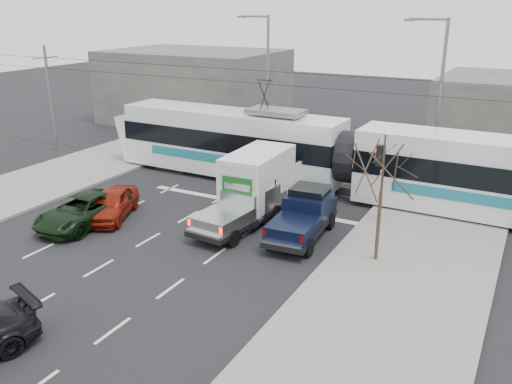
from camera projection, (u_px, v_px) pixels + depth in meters
The scene contains 15 objects.
ground at pixel (180, 248), 22.65m from camera, with size 120.00×120.00×0.00m, color black.
sidewalk_right at pixel (395, 298), 18.65m from camera, with size 6.00×60.00×0.15m, color gray.
rails at pixel (282, 182), 31.00m from camera, with size 60.00×1.60×0.03m, color #33302D.
building_left at pixel (195, 86), 46.22m from camera, with size 14.00×10.00×6.00m, color slate.
bare_tree at pixel (383, 170), 20.14m from camera, with size 2.40×2.40×5.00m.
traffic_signal at pixel (380, 167), 24.32m from camera, with size 0.44×0.44×3.60m.
street_lamp_near at pixel (437, 92), 29.43m from camera, with size 2.38×0.25×9.00m.
street_lamp_far at pixel (265, 76), 36.18m from camera, with size 2.38×0.25×9.00m.
catenary at pixel (283, 115), 29.73m from camera, with size 60.00×0.20×7.00m.
tram at pixel (350, 158), 28.21m from camera, with size 28.21×3.31×5.75m.
silver_pickup at pixel (244, 206), 24.57m from camera, with size 2.34×5.62×1.99m.
box_truck at pixel (263, 180), 26.34m from camera, with size 2.32×6.25×3.09m.
navy_pickup at pixel (304, 214), 23.50m from camera, with size 2.20×5.02×2.07m.
green_car at pixel (83, 210), 24.85m from camera, with size 2.27×4.92×1.37m, color black.
red_car at pixel (112, 204), 25.67m from camera, with size 1.64×4.09×1.39m, color maroon.
Camera 1 is at (12.46, -16.75, 9.64)m, focal length 38.00 mm.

